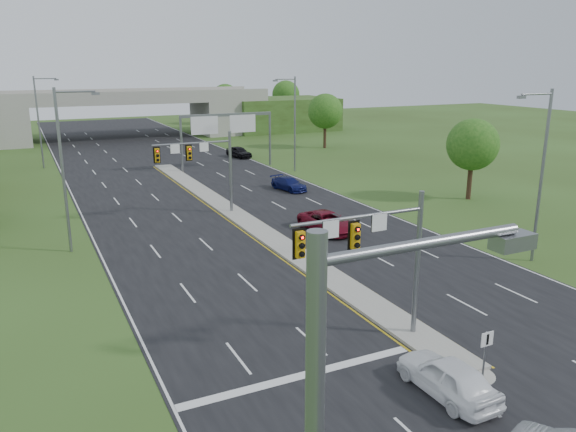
% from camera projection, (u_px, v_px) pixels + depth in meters
% --- Properties ---
extents(ground, '(240.00, 240.00, 0.00)m').
position_uv_depth(ground, '(413.00, 334.00, 26.71)').
color(ground, '#304619').
rests_on(ground, ground).
extents(road, '(24.00, 160.00, 0.02)m').
position_uv_depth(road, '(198.00, 190.00, 57.14)').
color(road, black).
rests_on(road, ground).
extents(median, '(2.00, 54.00, 0.16)m').
position_uv_depth(median, '(240.00, 217.00, 46.68)').
color(median, gray).
rests_on(median, road).
extents(median_nose, '(2.00, 2.00, 0.16)m').
position_uv_depth(median_nose, '(473.00, 373.00, 23.20)').
color(median_nose, gray).
rests_on(median_nose, road).
extents(lane_markings, '(23.72, 160.00, 0.01)m').
position_uv_depth(lane_markings, '(211.00, 203.00, 51.59)').
color(lane_markings, gold).
rests_on(lane_markings, road).
extents(signal_mast_near, '(6.62, 0.60, 7.00)m').
position_uv_depth(signal_mast_near, '(378.00, 247.00, 24.45)').
color(signal_mast_near, slate).
rests_on(signal_mast_near, ground).
extents(signal_mast_far, '(6.62, 0.60, 7.00)m').
position_uv_depth(signal_mast_far, '(205.00, 160.00, 46.19)').
color(signal_mast_far, slate).
rests_on(signal_mast_far, ground).
extents(keep_right_sign, '(0.60, 0.13, 2.20)m').
position_uv_depth(keep_right_sign, '(486.00, 348.00, 22.37)').
color(keep_right_sign, slate).
rests_on(keep_right_sign, ground).
extents(sign_gantry, '(11.58, 0.44, 6.67)m').
position_uv_depth(sign_gantry, '(226.00, 126.00, 67.18)').
color(sign_gantry, slate).
rests_on(sign_gantry, ground).
extents(overpass, '(80.00, 14.00, 8.10)m').
position_uv_depth(overpass, '(120.00, 117.00, 95.34)').
color(overpass, gray).
rests_on(overpass, ground).
extents(lightpole_l_mid, '(2.85, 0.25, 11.00)m').
position_uv_depth(lightpole_l_mid, '(65.00, 163.00, 36.94)').
color(lightpole_l_mid, slate).
rests_on(lightpole_l_mid, ground).
extents(lightpole_l_far, '(2.85, 0.25, 11.00)m').
position_uv_depth(lightpole_l_far, '(40.00, 118.00, 67.37)').
color(lightpole_l_far, slate).
rests_on(lightpole_l_far, ground).
extents(lightpole_r_near, '(2.85, 0.25, 11.00)m').
position_uv_depth(lightpole_r_near, '(540.00, 169.00, 35.00)').
color(lightpole_r_near, slate).
rests_on(lightpole_r_near, ground).
extents(lightpole_r_far, '(2.85, 0.25, 11.00)m').
position_uv_depth(lightpole_r_far, '(293.00, 120.00, 65.43)').
color(lightpole_r_far, slate).
rests_on(lightpole_r_far, ground).
extents(tree_r_near, '(4.80, 4.80, 7.60)m').
position_uv_depth(tree_r_near, '(473.00, 145.00, 51.92)').
color(tree_r_near, '#382316').
rests_on(tree_r_near, ground).
extents(tree_r_mid, '(5.20, 5.20, 8.12)m').
position_uv_depth(tree_r_mid, '(325.00, 111.00, 83.94)').
color(tree_r_mid, '#382316').
rests_on(tree_r_mid, ground).
extents(tree_back_c, '(5.60, 5.60, 8.32)m').
position_uv_depth(tree_back_c, '(225.00, 98.00, 117.02)').
color(tree_back_c, '#382316').
rests_on(tree_back_c, ground).
extents(tree_back_d, '(6.00, 6.00, 8.85)m').
position_uv_depth(tree_back_d, '(286.00, 94.00, 122.78)').
color(tree_back_d, '#382316').
rests_on(tree_back_d, ground).
extents(car_white, '(1.95, 4.61, 1.55)m').
position_uv_depth(car_white, '(448.00, 376.00, 21.65)').
color(car_white, white).
rests_on(car_white, road).
extents(car_far_a, '(2.97, 5.61, 1.50)m').
position_uv_depth(car_far_a, '(327.00, 222.00, 42.77)').
color(car_far_a, maroon).
rests_on(car_far_a, road).
extents(car_far_b, '(2.70, 4.74, 1.29)m').
position_uv_depth(car_far_b, '(289.00, 184.00, 56.76)').
color(car_far_b, '#0D134E').
rests_on(car_far_b, road).
extents(car_far_c, '(2.72, 4.70, 1.51)m').
position_uv_depth(car_far_c, '(239.00, 152.00, 76.44)').
color(car_far_c, black).
rests_on(car_far_c, road).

